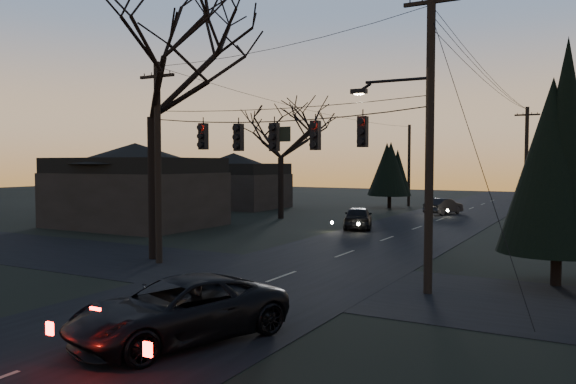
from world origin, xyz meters
The scene contains 17 objects.
ground_plane centered at (0.00, 0.00, 0.00)m, with size 160.00×160.00×0.00m, color black.
main_road centered at (0.00, 20.00, 0.01)m, with size 8.00×120.00×0.02m, color black.
cross_road centered at (0.00, 10.00, 0.01)m, with size 60.00×7.00×0.02m, color black.
utility_pole_right centered at (5.50, 10.00, 0.00)m, with size 5.00×0.30×10.00m, color black, non-canonical shape.
utility_pole_left centered at (-6.00, 10.00, 0.00)m, with size 1.80×0.30×8.50m, color black, non-canonical shape.
utility_pole_far_r centered at (5.50, 38.00, 0.00)m, with size 1.80×0.30×8.50m, color black, non-canonical shape.
utility_pole_far_l centered at (-6.00, 46.00, 0.00)m, with size 0.30×0.30×8.00m, color black, non-canonical shape.
span_signal_assembly centered at (-0.24, 10.00, 5.29)m, with size 11.50×0.44×1.53m.
bare_tree_left centered at (-6.95, 10.71, 8.79)m, with size 9.56×9.56×12.58m.
evergreen_right centered at (9.09, 13.32, 4.95)m, with size 3.91×3.91×8.71m.
bare_tree_dist centered at (-10.98, 29.24, 6.53)m, with size 7.47×7.47×9.35m.
evergreen_dist centered at (-6.89, 42.78, 3.50)m, with size 3.73×3.73×5.82m.
house_left_near centered at (-17.00, 20.00, 2.80)m, with size 10.00×8.00×5.60m.
house_left_far centered at (-20.00, 36.00, 2.60)m, with size 9.00×7.00×5.20m.
suv_near centered at (1.56, 2.26, 0.74)m, with size 2.47×5.35×1.49m, color black.
sedan_oncoming_a centered at (-3.20, 25.64, 0.73)m, with size 1.72×4.29×1.46m, color black.
sedan_oncoming_b centered at (-0.80, 38.50, 0.66)m, with size 1.40×4.03×1.33m, color black.
Camera 1 is at (10.27, -8.09, 4.28)m, focal length 35.00 mm.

